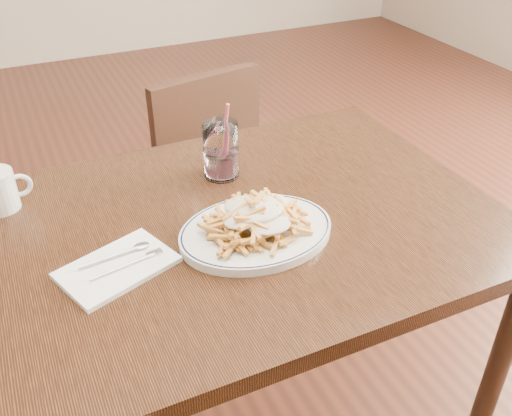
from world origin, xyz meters
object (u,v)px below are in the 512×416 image
loaded_fries (256,214)px  water_glass (221,153)px  fries_plate (256,232)px  table (222,252)px  chair_far (196,167)px

loaded_fries → water_glass: bearing=83.4°
fries_plate → water_glass: size_ratio=2.14×
table → chair_far: bearing=75.4°
fries_plate → chair_far: bearing=80.1°
table → water_glass: size_ratio=6.45×
water_glass → fries_plate: bearing=-96.6°
table → loaded_fries: size_ratio=4.66×
fries_plate → water_glass: water_glass is taller
table → loaded_fries: loaded_fries is taller
chair_far → fries_plate: (-0.14, -0.80, 0.29)m
table → chair_far: chair_far is taller
loaded_fries → chair_far: bearing=80.1°
table → chair_far: (0.19, 0.72, -0.20)m
fries_plate → loaded_fries: (0.00, -0.00, 0.04)m
chair_far → water_glass: 0.64m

